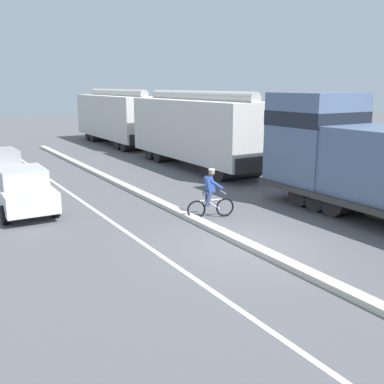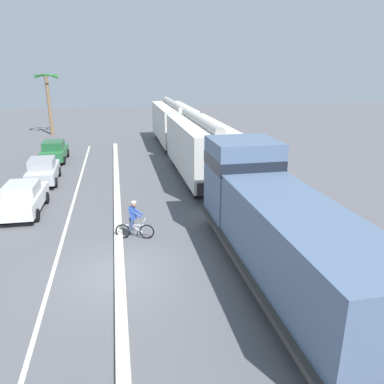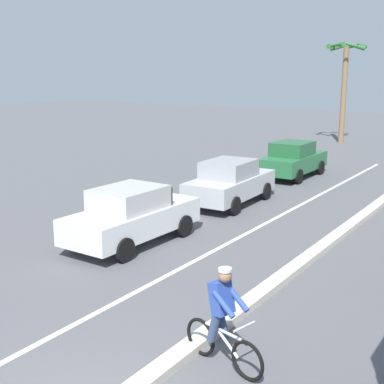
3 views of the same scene
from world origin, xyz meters
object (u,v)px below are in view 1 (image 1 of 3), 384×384
hopper_car_lead (198,130)px  parked_car_white (23,190)px  cyclist (210,195)px  hopper_car_middle (117,117)px

hopper_car_lead → parked_car_white: size_ratio=2.50×
parked_car_white → cyclist: 6.77m
hopper_car_lead → cyclist: hopper_car_lead is taller
hopper_car_lead → hopper_car_middle: (0.00, 11.60, 0.00)m
hopper_car_middle → cyclist: size_ratio=6.18×
parked_car_white → cyclist: (5.34, -4.15, 0.00)m
cyclist → parked_car_white: bearing=142.1°
hopper_car_lead → hopper_car_middle: bearing=90.0°
parked_car_white → cyclist: size_ratio=2.47×
hopper_car_middle → cyclist: 20.75m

